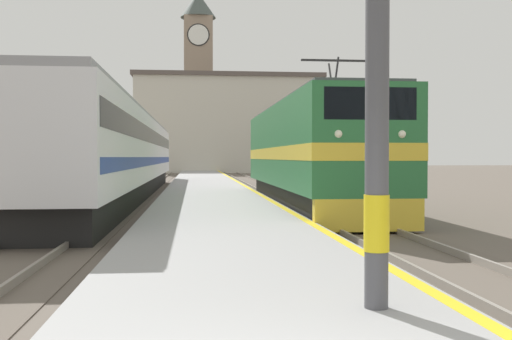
{
  "coord_description": "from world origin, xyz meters",
  "views": [
    {
      "loc": [
        -0.76,
        -3.56,
        1.92
      ],
      "look_at": [
        2.0,
        23.06,
        1.34
      ],
      "focal_mm": 42.0,
      "sensor_mm": 36.0,
      "label": 1
    }
  ],
  "objects": [
    {
      "name": "clock_tower",
      "position": [
        -0.16,
        77.52,
        12.8
      ],
      "size": [
        4.73,
        4.73,
        24.04
      ],
      "color": "gray",
      "rests_on": "ground"
    },
    {
      "name": "locomotive_train",
      "position": [
        3.53,
        18.48,
        2.02
      ],
      "size": [
        2.92,
        15.8,
        4.94
      ],
      "color": "black",
      "rests_on": "ground"
    },
    {
      "name": "platform",
      "position": [
        0.0,
        25.0,
        0.16
      ],
      "size": [
        4.38,
        140.0,
        0.33
      ],
      "color": "#999999",
      "rests_on": "ground"
    },
    {
      "name": "rail_track_far",
      "position": [
        -4.12,
        25.0,
        0.03
      ],
      "size": [
        2.83,
        140.0,
        0.16
      ],
      "color": "#60564C",
      "rests_on": "ground"
    },
    {
      "name": "passenger_train",
      "position": [
        -4.12,
        25.5,
        2.11
      ],
      "size": [
        2.92,
        33.92,
        3.91
      ],
      "color": "black",
      "rests_on": "ground"
    },
    {
      "name": "rail_track_near",
      "position": [
        3.53,
        25.0,
        0.03
      ],
      "size": [
        2.83,
        140.0,
        0.16
      ],
      "color": "#60564C",
      "rests_on": "ground"
    },
    {
      "name": "station_building",
      "position": [
        3.46,
        70.62,
        6.04
      ],
      "size": [
        23.13,
        7.71,
        12.04
      ],
      "color": "beige",
      "rests_on": "ground"
    },
    {
      "name": "ground_plane",
      "position": [
        0.0,
        30.0,
        0.0
      ],
      "size": [
        200.0,
        200.0,
        0.0
      ],
      "primitive_type": "plane",
      "color": "#60564C"
    }
  ]
}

